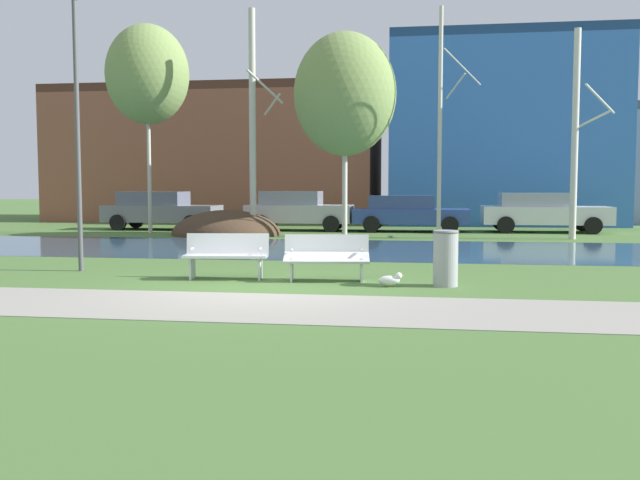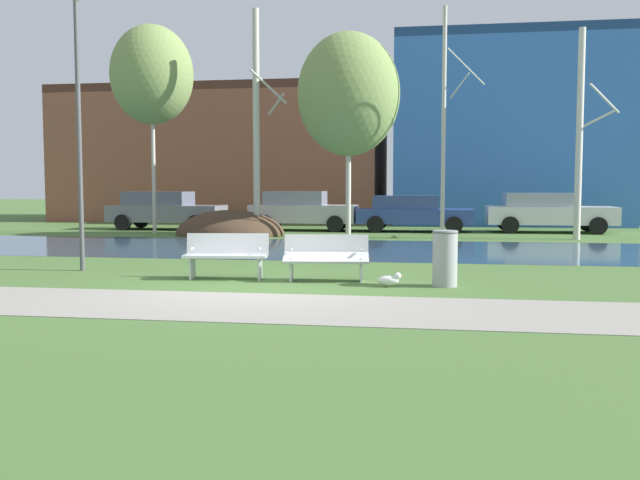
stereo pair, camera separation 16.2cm
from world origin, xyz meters
The scene contains 20 objects.
ground_plane centered at (0.00, 10.00, 0.00)m, with size 120.00×120.00×0.00m, color #476B33.
paved_path_strip centered at (0.00, -1.84, 0.01)m, with size 60.00×2.50×0.01m, color gray.
river_band centered at (0.00, 7.80, 0.00)m, with size 80.00×6.53×0.01m, color #33516B.
soil_mound centered at (-4.33, 12.72, 0.00)m, with size 3.96×3.54×1.81m, color #423021.
bench_left centered at (-0.99, 1.15, 0.47)m, with size 1.66×0.76×0.87m.
bench_right centered at (0.96, 1.15, 0.47)m, with size 1.66×0.75×0.87m.
trash_bin centered at (3.17, 0.79, 0.52)m, with size 0.47×0.47×1.00m.
seagull centered at (2.20, 0.53, 0.13)m, with size 0.46×0.17×0.27m.
streetlamp centered at (-4.38, 1.92, 3.88)m, with size 0.32×0.32×5.90m.
birch_far_left centered at (-7.43, 13.26, 5.87)m, with size 3.05×3.05×7.71m.
birch_left centered at (-3.24, 12.47, 4.01)m, with size 1.27×2.18×7.93m.
birch_center_left centered at (-0.02, 12.61, 4.93)m, with size 3.54×3.54×7.06m.
birch_center centered at (3.26, 12.37, 3.95)m, with size 1.40×2.14×7.74m.
birch_center_right centered at (7.67, 12.54, 3.50)m, with size 1.33×2.31×6.91m.
parked_van_nearest_grey centered at (-7.87, 15.39, 0.81)m, with size 4.58×2.01×1.54m.
parked_sedan_second_silver centered at (-2.25, 15.64, 0.81)m, with size 4.18×1.93×1.56m.
parked_hatch_third_blue centered at (2.12, 15.63, 0.75)m, with size 4.43×2.00×1.40m.
parked_wagon_fourth_white centered at (7.20, 15.95, 0.79)m, with size 4.72×2.02×1.50m.
building_brick_low centered at (-7.80, 24.15, 3.33)m, with size 16.12×8.16×6.65m.
building_blue_store centered at (6.27, 24.07, 4.29)m, with size 10.25×9.69×8.59m.
Camera 2 is at (2.98, -11.97, 1.82)m, focal length 39.76 mm.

